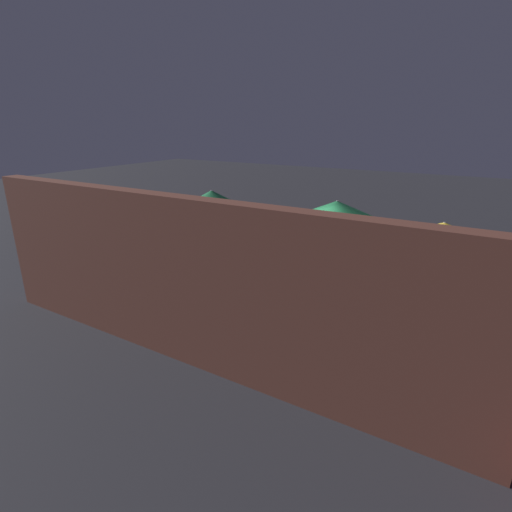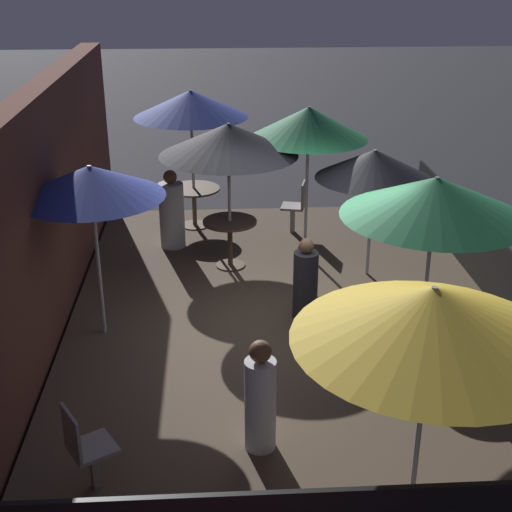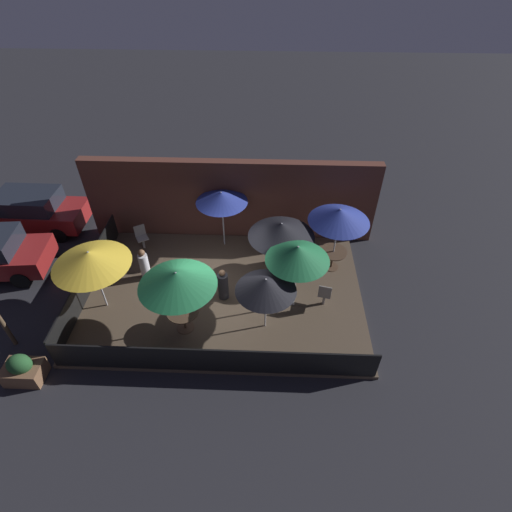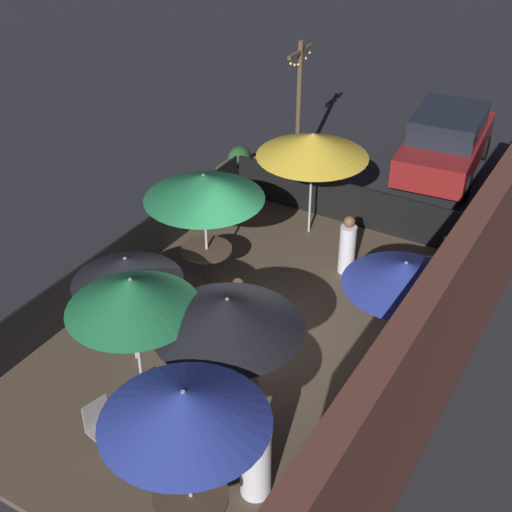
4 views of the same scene
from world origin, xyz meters
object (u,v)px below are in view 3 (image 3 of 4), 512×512
(patio_umbrella_1, at_px, (340,215))
(patio_umbrella_3, at_px, (298,253))
(patio_umbrella_0, at_px, (177,279))
(parked_car_1, at_px, (31,211))
(patio_umbrella_2, at_px, (282,230))
(dining_table_0, at_px, (183,314))
(patio_umbrella_4, at_px, (90,258))
(patron_2, at_px, (304,247))
(patio_umbrella_5, at_px, (221,197))
(dining_table_2, at_px, (280,264))
(patron_1, at_px, (144,265))
(patio_umbrella_6, at_px, (266,285))
(patio_chair_0, at_px, (325,294))
(planter_box, at_px, (23,369))
(patio_chair_1, at_px, (141,236))
(patron_0, at_px, (223,285))
(dining_table_1, at_px, (333,254))

(patio_umbrella_1, xyz_separation_m, patio_umbrella_3, (-1.41, -1.88, -0.04))
(patio_umbrella_0, xyz_separation_m, parked_car_1, (-6.86, 4.92, -1.37))
(patio_umbrella_2, distance_m, dining_table_0, 3.97)
(patio_umbrella_4, bearing_deg, patron_2, 20.93)
(patio_umbrella_0, xyz_separation_m, patio_umbrella_1, (4.72, 2.93, 0.16))
(patio_umbrella_5, bearing_deg, dining_table_2, -40.03)
(patron_1, bearing_deg, parked_car_1, -52.28)
(patio_umbrella_6, height_order, patio_chair_0, patio_umbrella_6)
(patio_umbrella_3, distance_m, planter_box, 8.18)
(patio_umbrella_1, relative_size, patio_umbrella_4, 1.08)
(patio_umbrella_0, xyz_separation_m, planter_box, (-4.10, -1.81, -1.82))
(patio_chair_1, height_order, patron_0, patron_0)
(planter_box, relative_size, parked_car_1, 0.25)
(patron_0, xyz_separation_m, patron_2, (2.71, 1.95, 0.07))
(patio_umbrella_4, height_order, patio_chair_1, patio_umbrella_4)
(patio_umbrella_4, height_order, dining_table_1, patio_umbrella_4)
(patio_chair_1, height_order, planter_box, patio_chair_1)
(patio_umbrella_3, relative_size, dining_table_0, 2.56)
(patio_umbrella_1, relative_size, dining_table_1, 2.62)
(dining_table_1, height_order, patron_2, patron_2)
(patio_umbrella_5, distance_m, patron_0, 3.15)
(patio_umbrella_5, xyz_separation_m, patron_0, (0.25, -2.72, -1.57))
(patio_umbrella_2, distance_m, patio_umbrella_3, 1.35)
(patio_chair_0, relative_size, planter_box, 0.93)
(patio_umbrella_0, distance_m, patio_umbrella_1, 5.56)
(patron_0, bearing_deg, dining_table_0, -5.47)
(patio_umbrella_2, relative_size, planter_box, 2.29)
(patio_umbrella_6, bearing_deg, patio_umbrella_5, 112.76)
(dining_table_1, bearing_deg, patio_umbrella_5, 163.92)
(dining_table_2, height_order, patio_chair_0, patio_chair_0)
(parked_car_1, bearing_deg, patio_chair_1, -13.02)
(planter_box, bearing_deg, patio_umbrella_4, 61.84)
(dining_table_2, height_order, parked_car_1, parked_car_1)
(dining_table_1, relative_size, planter_box, 0.93)
(patron_0, bearing_deg, patio_umbrella_5, -142.19)
(patio_umbrella_2, bearing_deg, patio_umbrella_0, -141.05)
(patio_umbrella_0, distance_m, patio_umbrella_2, 3.69)
(patio_chair_0, height_order, planter_box, patio_chair_0)
(dining_table_1, bearing_deg, patron_1, -172.95)
(patio_umbrella_1, relative_size, patio_umbrella_2, 1.07)
(patio_umbrella_2, bearing_deg, patio_umbrella_3, -70.51)
(patio_umbrella_0, relative_size, patio_chair_1, 2.54)
(patio_umbrella_1, bearing_deg, patio_umbrella_6, -129.86)
(patio_umbrella_1, height_order, patio_chair_1, patio_umbrella_1)
(patio_umbrella_4, distance_m, patron_1, 2.20)
(patio_umbrella_4, bearing_deg, dining_table_2, 15.12)
(patio_umbrella_4, bearing_deg, patio_umbrella_6, -7.13)
(patio_umbrella_3, xyz_separation_m, patron_1, (-5.02, 1.08, -1.64))
(dining_table_2, bearing_deg, patio_umbrella_1, 18.14)
(patio_umbrella_6, xyz_separation_m, patron_0, (-1.38, 1.16, -1.26))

